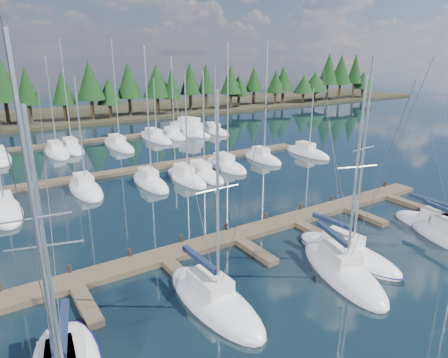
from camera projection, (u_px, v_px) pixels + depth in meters
ground at (168, 195)px, 40.78m from camera, size 260.00×260.00×0.00m
far_shore at (53, 117)px, 88.81m from camera, size 220.00×30.00×0.60m
main_dock at (238, 239)px, 30.58m from camera, size 44.00×6.13×0.90m
back_docks at (109, 154)px, 56.42m from camera, size 50.00×21.80×0.40m
front_sailboat_2 at (214, 300)px, 22.97m from camera, size 3.24×8.77×13.01m
front_sailboat_3 at (342, 270)px, 26.06m from camera, size 5.32×9.26×13.52m
front_sailboat_4 at (347, 253)px, 28.29m from camera, size 3.60×8.85×14.50m
front_sailboat_6 at (445, 229)px, 32.10m from camera, size 2.61×8.93×13.16m
back_sailboat_rows at (121, 160)px, 53.05m from camera, size 48.43×32.98×17.49m
motor_yacht_right at (187, 132)px, 70.68m from camera, size 6.91×10.71×5.10m
tree_line at (55, 87)px, 78.51m from camera, size 184.42×12.02×14.15m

